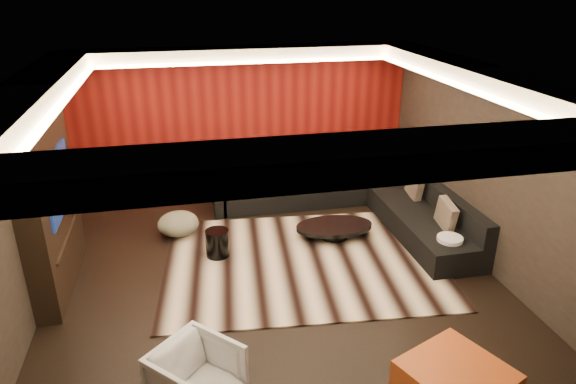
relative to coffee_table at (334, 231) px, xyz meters
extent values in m
cube|color=black|center=(-1.15, -1.04, -0.13)|extent=(6.00, 6.00, 0.02)
cube|color=silver|center=(-1.15, -1.04, 2.69)|extent=(6.00, 6.00, 0.02)
cube|color=black|center=(-1.15, 1.97, 1.28)|extent=(6.00, 0.02, 2.80)
cube|color=black|center=(-4.16, -1.04, 1.28)|extent=(0.02, 6.00, 2.80)
cube|color=black|center=(1.86, -1.04, 1.28)|extent=(0.02, 6.00, 2.80)
cube|color=#6B0C0A|center=(-1.15, 1.93, 1.28)|extent=(5.98, 0.05, 2.78)
cube|color=silver|center=(-1.15, 1.66, 2.57)|extent=(6.00, 0.60, 0.22)
cube|color=silver|center=(-1.15, -3.74, 2.57)|extent=(6.00, 0.60, 0.22)
cube|color=silver|center=(-3.85, -1.04, 2.57)|extent=(0.60, 4.80, 0.22)
cube|color=silver|center=(1.55, -1.04, 2.57)|extent=(0.60, 4.80, 0.22)
cube|color=#FFD899|center=(-1.15, 1.32, 2.48)|extent=(4.80, 0.08, 0.04)
cube|color=#FFD899|center=(-1.15, -3.40, 2.48)|extent=(4.80, 0.08, 0.04)
cube|color=#FFD899|center=(-3.51, -1.04, 2.48)|extent=(0.08, 4.80, 0.04)
cube|color=#FFD899|center=(1.21, -1.04, 2.48)|extent=(0.08, 4.80, 0.04)
cube|color=black|center=(-4.00, -0.44, 0.98)|extent=(0.30, 2.00, 2.20)
cube|color=black|center=(-3.84, -0.44, 1.33)|extent=(0.04, 1.30, 0.80)
cube|color=black|center=(-3.84, -0.44, 0.58)|extent=(0.04, 1.60, 0.04)
cube|color=beige|center=(-0.68, -0.63, -0.11)|extent=(4.27, 3.38, 0.02)
cylinder|color=black|center=(0.00, 0.00, 0.00)|extent=(1.27, 1.27, 0.21)
cylinder|color=black|center=(-1.87, -0.21, 0.10)|extent=(0.45, 0.45, 0.41)
ellipsoid|color=beige|center=(-2.43, 0.62, 0.08)|extent=(0.76, 0.76, 0.36)
cylinder|color=white|center=(1.35, -1.17, 0.10)|extent=(0.47, 0.47, 0.46)
cube|color=#AC4516|center=(0.14, -3.54, 0.08)|extent=(1.17, 1.17, 0.40)
imported|color=silver|center=(-2.31, -3.08, 0.21)|extent=(1.02, 1.03, 0.67)
cube|color=black|center=(0.10, 1.51, 0.08)|extent=(3.50, 0.90, 0.40)
cube|color=black|center=(0.10, 1.86, 0.45)|extent=(3.50, 0.20, 0.35)
cube|color=black|center=(1.40, -0.24, 0.08)|extent=(0.90, 2.60, 0.40)
cube|color=black|center=(1.75, -0.24, 0.45)|extent=(0.20, 2.60, 0.35)
cube|color=black|center=(-1.70, 1.51, 0.18)|extent=(0.20, 0.90, 0.60)
cube|color=#C8AC92|center=(1.47, -0.79, 0.50)|extent=(0.12, 0.50, 0.50)
cube|color=#C8AC92|center=(1.51, 0.38, 0.50)|extent=(0.12, 0.50, 0.50)
cube|color=#C8AC92|center=(0.03, 1.68, 0.50)|extent=(0.42, 0.20, 0.44)
cube|color=#C8AC92|center=(-1.40, 1.67, 0.50)|extent=(0.42, 0.20, 0.44)
camera|label=1|loc=(-2.28, -6.98, 3.75)|focal=32.00mm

